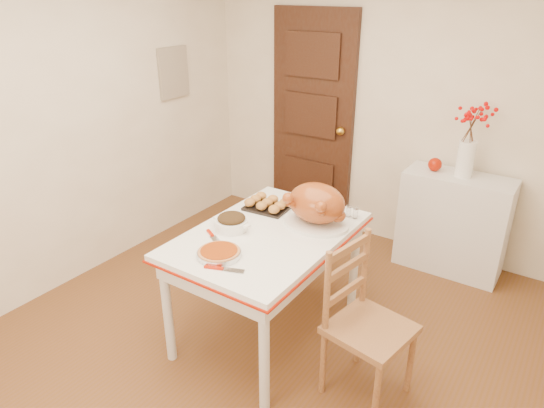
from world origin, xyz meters
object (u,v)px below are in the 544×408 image
Objects in this scene: chair_oak at (371,326)px; pumpkin_pie at (219,252)px; sideboard at (453,223)px; turkey_platter at (317,205)px; kitchen_table at (268,284)px.

pumpkin_pie is (-0.86, -0.27, 0.33)m from chair_oak.
sideboard reaches higher than pumpkin_pie.
turkey_platter reaches higher than sideboard.
kitchen_table is 2.91× the size of turkey_platter.
pumpkin_pie is at bearing -113.58° from sideboard.
pumpkin_pie reaches higher than kitchen_table.
sideboard is at bearing 66.42° from pumpkin_pie.
sideboard is 1.70m from chair_oak.
pumpkin_pie is at bearing -112.80° from turkey_platter.
chair_oak reaches higher than pumpkin_pie.
turkey_platter is (-0.59, -1.29, 0.50)m from sideboard.
kitchen_table is at bearing -116.95° from sideboard.
turkey_platter is at bearing 65.72° from chair_oak.
turkey_platter is at bearing 68.31° from pumpkin_pie.
pumpkin_pie is (-0.86, -1.97, 0.39)m from sideboard.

